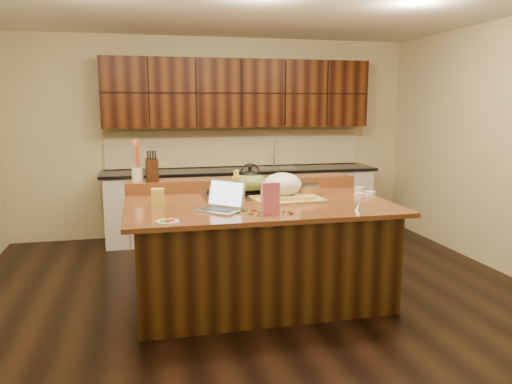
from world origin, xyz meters
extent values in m
cube|color=black|center=(0.00, 0.00, -0.01)|extent=(5.50, 5.00, 0.01)
cube|color=#C4B789|center=(0.00, 2.50, 1.35)|extent=(5.50, 0.01, 2.70)
cube|color=#C4B789|center=(0.00, -2.50, 1.35)|extent=(5.50, 0.01, 2.70)
cube|color=black|center=(0.00, 0.00, 0.44)|extent=(2.22, 1.42, 0.88)
cube|color=black|center=(0.00, 0.00, 0.90)|extent=(2.40, 1.60, 0.04)
cube|color=black|center=(0.00, 0.70, 0.98)|extent=(2.40, 0.30, 0.12)
cube|color=gray|center=(0.00, 0.30, 0.93)|extent=(0.92, 0.52, 0.02)
cylinder|color=black|center=(-0.30, 0.43, 0.95)|extent=(0.22, 0.22, 0.03)
cylinder|color=black|center=(0.30, 0.43, 0.95)|extent=(0.22, 0.22, 0.03)
cylinder|color=black|center=(-0.30, 0.17, 0.95)|extent=(0.22, 0.22, 0.03)
cylinder|color=black|center=(0.30, 0.17, 0.95)|extent=(0.22, 0.22, 0.03)
cylinder|color=black|center=(0.00, 0.30, 0.95)|extent=(0.22, 0.22, 0.03)
cube|color=silver|center=(0.30, 2.17, 0.45)|extent=(3.60, 0.62, 0.90)
cube|color=black|center=(0.30, 2.17, 0.92)|extent=(3.70, 0.66, 0.04)
cube|color=gray|center=(0.80, 2.17, 0.94)|extent=(0.55, 0.42, 0.01)
cylinder|color=gray|center=(0.80, 2.35, 1.12)|extent=(0.02, 0.02, 0.36)
cube|color=black|center=(0.30, 2.32, 1.95)|extent=(3.60, 0.34, 0.90)
cube|color=#C4B789|center=(0.30, 2.48, 1.20)|extent=(3.60, 0.03, 0.50)
ellipsoid|color=black|center=(0.00, 0.30, 1.07)|extent=(0.25, 0.25, 0.20)
ellipsoid|color=#57762F|center=(0.00, 0.30, 1.05)|extent=(0.43, 0.43, 0.18)
cube|color=#B7B7BC|center=(-0.42, -0.35, 0.93)|extent=(0.43, 0.43, 0.02)
cube|color=black|center=(-0.42, -0.35, 0.94)|extent=(0.32, 0.32, 0.00)
cube|color=#B7B7BC|center=(-0.33, -0.26, 1.05)|extent=(0.31, 0.30, 0.23)
cube|color=silver|center=(-0.34, -0.27, 1.05)|extent=(0.27, 0.27, 0.20)
cylinder|color=yellow|center=(-0.25, -0.23, 1.06)|extent=(0.07, 0.07, 0.27)
cylinder|color=silver|center=(-0.19, 0.01, 1.04)|extent=(0.08, 0.08, 0.25)
cube|color=tan|center=(0.28, -0.03, 0.93)|extent=(0.66, 0.50, 0.03)
ellipsoid|color=white|center=(0.26, 0.06, 1.06)|extent=(0.36, 0.36, 0.22)
cube|color=#EDD872|center=(0.17, -0.18, 0.97)|extent=(0.14, 0.04, 0.04)
cube|color=#EDD872|center=(0.30, -0.18, 0.97)|extent=(0.14, 0.04, 0.04)
cube|color=#EDD872|center=(0.44, -0.18, 0.97)|extent=(0.14, 0.04, 0.04)
cylinder|color=gray|center=(0.42, -0.05, 0.96)|extent=(0.24, 0.10, 0.01)
cylinder|color=white|center=(1.00, -0.05, 0.94)|extent=(0.11, 0.11, 0.04)
cylinder|color=white|center=(1.15, 0.28, 0.94)|extent=(0.11, 0.11, 0.04)
cylinder|color=white|center=(1.15, 0.03, 0.94)|extent=(0.12, 0.12, 0.04)
cylinder|color=#996B3F|center=(0.57, 0.21, 0.97)|extent=(0.25, 0.25, 0.09)
cone|color=silver|center=(0.74, -0.59, 0.96)|extent=(0.09, 0.09, 0.07)
cube|color=#D66482|center=(-0.02, -0.55, 1.05)|extent=(0.14, 0.08, 0.26)
cylinder|color=white|center=(-0.86, -0.65, 0.93)|extent=(0.23, 0.23, 0.01)
cube|color=gold|center=(-0.90, 0.00, 1.00)|extent=(0.11, 0.08, 0.15)
cylinder|color=white|center=(-1.07, 0.70, 1.11)|extent=(0.14, 0.14, 0.14)
cube|color=black|center=(-0.93, 0.70, 1.15)|extent=(0.13, 0.19, 0.23)
ellipsoid|color=red|center=(-0.17, -0.54, 0.93)|extent=(0.02, 0.02, 0.02)
ellipsoid|color=#198C26|center=(-0.27, -0.46, 0.93)|extent=(0.02, 0.02, 0.02)
ellipsoid|color=red|center=(0.16, -0.58, 0.93)|extent=(0.02, 0.02, 0.02)
ellipsoid|color=#198C26|center=(-0.19, -0.52, 0.93)|extent=(0.02, 0.02, 0.02)
ellipsoid|color=red|center=(0.02, -0.43, 0.93)|extent=(0.02, 0.02, 0.02)
ellipsoid|color=#198C26|center=(-0.09, -0.44, 0.93)|extent=(0.02, 0.02, 0.02)
ellipsoid|color=red|center=(-0.13, -0.60, 0.93)|extent=(0.02, 0.02, 0.02)
ellipsoid|color=#198C26|center=(-0.10, -0.49, 0.93)|extent=(0.02, 0.02, 0.02)
ellipsoid|color=red|center=(-0.15, -0.42, 0.93)|extent=(0.02, 0.02, 0.02)
ellipsoid|color=#198C26|center=(-0.20, -0.40, 0.93)|extent=(0.02, 0.02, 0.02)
ellipsoid|color=red|center=(-0.12, -0.41, 0.93)|extent=(0.02, 0.02, 0.02)
ellipsoid|color=#198C26|center=(0.11, -0.51, 0.93)|extent=(0.02, 0.02, 0.02)
ellipsoid|color=red|center=(0.13, -0.60, 0.93)|extent=(0.02, 0.02, 0.02)
ellipsoid|color=#198C26|center=(0.15, -0.53, 0.93)|extent=(0.02, 0.02, 0.02)
ellipsoid|color=red|center=(-0.05, -0.42, 0.93)|extent=(0.02, 0.02, 0.02)
camera|label=1|loc=(-1.05, -4.40, 1.81)|focal=35.00mm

